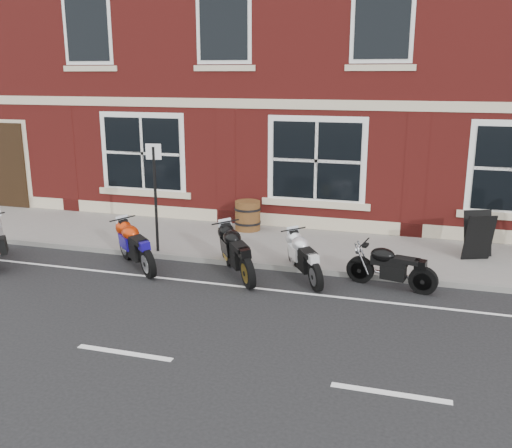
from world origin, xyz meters
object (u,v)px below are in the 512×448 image
Objects in this scene: moto_sport_red at (137,244)px; moto_sport_silver at (306,256)px; barrel_planter at (248,215)px; a_board_sign at (478,236)px; parking_sign at (155,190)px; moto_sport_black at (238,250)px; moto_naked_black at (390,265)px.

moto_sport_silver is at bearing -41.68° from moto_sport_red.
moto_sport_silver is 3.65m from barrel_planter.
a_board_sign is at bearing -0.10° from moto_sport_silver.
barrel_planter is 3.01m from parking_sign.
moto_sport_red is 0.64× the size of parking_sign.
moto_sport_silver is 1.62× the size of a_board_sign.
moto_sport_red is at bearing 177.08° from a_board_sign.
moto_sport_black reaches higher than moto_sport_red.
moto_sport_black is at bearing -76.08° from barrel_planter.
moto_sport_silver is 2.21× the size of barrel_planter.
parking_sign is at bearing 141.02° from moto_sport_silver.
parking_sign is at bearing 127.10° from moto_sport_black.
parking_sign is (0.06, 0.88, 1.04)m from moto_sport_red.
moto_naked_black is (1.72, -0.03, -0.02)m from moto_sport_silver.
a_board_sign is (3.50, 2.09, 0.15)m from moto_sport_silver.
moto_naked_black is at bearing -31.49° from moto_sport_black.
a_board_sign reaches higher than moto_sport_silver.
moto_sport_red is at bearing -103.28° from parking_sign.
moto_sport_silver is at bearing 102.67° from moto_naked_black.
moto_sport_silver is 0.95× the size of moto_naked_black.
moto_naked_black is at bearing -37.14° from barrel_planter.
parking_sign reaches higher than moto_sport_red.
parking_sign reaches higher than moto_sport_black.
moto_sport_silver is 0.68× the size of parking_sign.
parking_sign is (-2.23, 0.73, 1.02)m from moto_sport_black.
barrel_planter is 0.31× the size of parking_sign.
barrel_planter reaches higher than moto_sport_silver.
moto_naked_black is at bearing -14.86° from parking_sign.
parking_sign reaches higher than moto_naked_black.
moto_sport_silver is (3.70, 0.36, -0.04)m from moto_sport_red.
moto_sport_black is 3.24m from barrel_planter.
barrel_planter is at bearing 66.39° from moto_naked_black.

